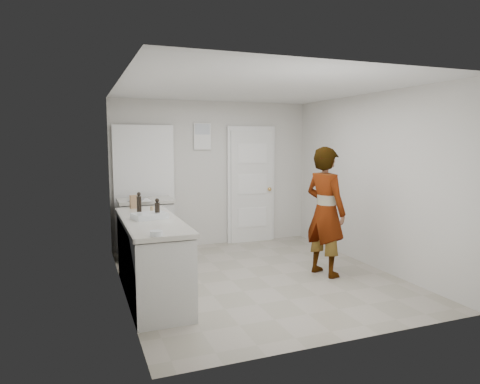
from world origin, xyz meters
name	(u,v)px	position (x,y,z in m)	size (l,w,h in m)	color
ground	(258,277)	(0.00, 0.00, 0.00)	(4.00, 4.00, 0.00)	gray
room_shell	(205,187)	(-0.17, 1.95, 1.02)	(4.00, 4.00, 4.00)	silver
main_counter	(152,261)	(-1.45, -0.20, 0.43)	(0.64, 1.96, 0.93)	silver
side_counter	(146,230)	(-1.25, 1.55, 0.43)	(0.84, 0.61, 0.93)	silver
person	(325,212)	(0.89, -0.21, 0.87)	(0.64, 0.42, 1.75)	silver
cake_mix_box	(134,202)	(-1.53, 0.66, 1.01)	(0.11, 0.05, 0.18)	#8F6947
spice_jar	(152,209)	(-1.35, 0.30, 0.96)	(0.05, 0.05, 0.07)	tan
oil_cruet_a	(157,209)	(-1.36, -0.17, 1.04)	(0.06, 0.06, 0.23)	black
oil_cruet_b	(139,203)	(-1.52, 0.25, 1.05)	(0.06, 0.06, 0.27)	black
baking_dish	(149,216)	(-1.46, -0.17, 0.96)	(0.43, 0.35, 0.07)	silver
egg_bowl	(156,233)	(-1.54, -1.10, 0.95)	(0.13, 0.13, 0.05)	silver
papers	(141,200)	(-1.34, 1.38, 0.93)	(0.26, 0.33, 0.01)	white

